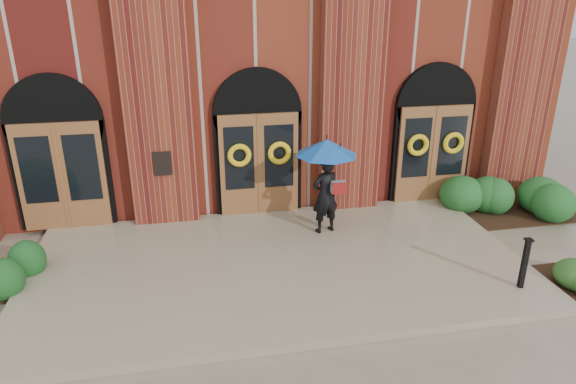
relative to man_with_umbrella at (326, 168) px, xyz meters
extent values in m
plane|color=gray|center=(-1.30, -1.36, -1.68)|extent=(90.00, 90.00, 0.00)
cube|color=gray|center=(-1.30, -1.21, -1.61)|extent=(10.00, 5.30, 0.15)
cube|color=maroon|center=(-1.30, 7.54, 1.82)|extent=(16.00, 12.00, 7.00)
cube|color=black|center=(-3.55, 1.11, -0.03)|extent=(0.40, 0.05, 0.55)
cube|color=maroon|center=(-3.55, 1.37, 1.82)|extent=(1.50, 0.45, 7.00)
cube|color=maroon|center=(0.95, 1.37, 1.82)|extent=(1.50, 0.45, 7.00)
cube|color=maroon|center=(5.45, 1.37, 1.82)|extent=(1.50, 0.45, 7.00)
cube|color=brown|center=(-5.80, 1.35, -0.28)|extent=(1.90, 0.10, 2.50)
cylinder|color=black|center=(-5.80, 1.49, 0.97)|extent=(2.10, 0.22, 2.10)
cube|color=brown|center=(-1.30, 1.35, -0.28)|extent=(1.90, 0.10, 2.50)
cylinder|color=black|center=(-1.30, 1.49, 0.97)|extent=(2.10, 0.22, 2.10)
cube|color=brown|center=(3.20, 1.35, -0.28)|extent=(1.90, 0.10, 2.50)
cylinder|color=black|center=(3.20, 1.49, 0.97)|extent=(2.10, 0.22, 2.10)
torus|color=yellow|center=(-1.78, 1.23, 0.02)|extent=(0.57, 0.13, 0.57)
torus|color=yellow|center=(-0.82, 1.23, 0.02)|extent=(0.57, 0.13, 0.57)
torus|color=yellow|center=(2.72, 1.23, 0.02)|extent=(0.57, 0.13, 0.57)
torus|color=yellow|center=(3.68, 1.23, 0.02)|extent=(0.57, 0.13, 0.57)
imported|color=black|center=(0.00, 0.00, -0.64)|extent=(0.73, 0.58, 1.77)
cone|color=#1653AC|center=(0.00, 0.00, 0.48)|extent=(1.68, 1.68, 0.35)
cylinder|color=black|center=(0.05, -0.05, 0.01)|extent=(0.02, 0.02, 0.59)
cube|color=#9E9FA2|center=(0.26, -0.14, -0.41)|extent=(0.36, 0.25, 0.26)
cube|color=maroon|center=(0.26, -0.23, -0.41)|extent=(0.33, 0.11, 0.26)
cube|color=black|center=(3.00, -3.02, -1.05)|extent=(0.09, 0.09, 0.97)
cube|color=black|center=(3.00, -3.02, -0.54)|extent=(0.15, 0.15, 0.04)
ellipsoid|color=#1C501F|center=(4.87, 0.34, -1.24)|extent=(3.43, 1.37, 0.88)
ellipsoid|color=#27541E|center=(3.80, -2.88, -1.43)|extent=(1.45, 1.24, 0.51)
camera|label=1|loc=(-2.85, -10.31, 3.69)|focal=32.00mm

